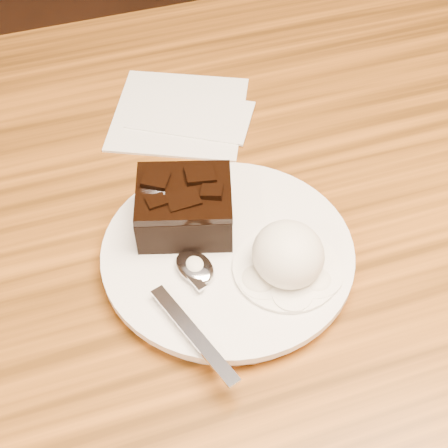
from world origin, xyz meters
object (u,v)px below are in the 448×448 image
object	(u,v)px
dining_table	(263,409)
plate	(228,256)
spoon	(195,268)
napkin	(179,112)
ice_cream_scoop	(288,254)
brownie	(185,209)

from	to	relation	value
dining_table	plate	xyz separation A→B (m)	(-0.06, -0.03, 0.38)
spoon	napkin	bearing A→B (deg)	59.50
ice_cream_scoop	spoon	size ratio (longest dim) A/B	0.40
plate	brownie	distance (m)	0.06
dining_table	napkin	distance (m)	0.42
brownie	napkin	world-z (taller)	brownie
brownie	spoon	distance (m)	0.06
plate	brownie	size ratio (longest dim) A/B	2.70
spoon	plate	bearing A→B (deg)	4.81
plate	spoon	bearing A→B (deg)	-157.35
spoon	napkin	size ratio (longest dim) A/B	1.15
ice_cream_scoop	spoon	bearing A→B (deg)	162.47
plate	dining_table	bearing A→B (deg)	24.99
plate	spoon	size ratio (longest dim) A/B	1.37
plate	spoon	distance (m)	0.04
brownie	napkin	xyz separation A→B (m)	(0.04, 0.17, -0.03)
dining_table	ice_cream_scoop	size ratio (longest dim) A/B	19.02
dining_table	napkin	bearing A→B (deg)	103.92
spoon	napkin	world-z (taller)	spoon
brownie	napkin	distance (m)	0.18
napkin	dining_table	bearing A→B (deg)	-76.08
ice_cream_scoop	plate	bearing A→B (deg)	136.67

